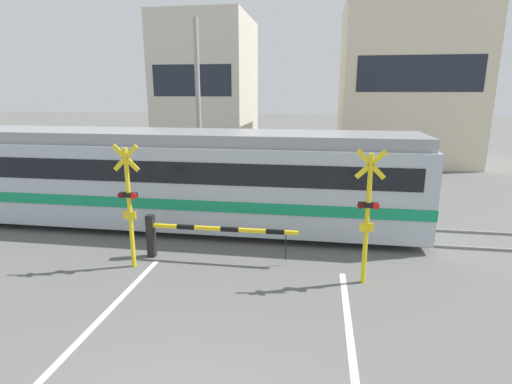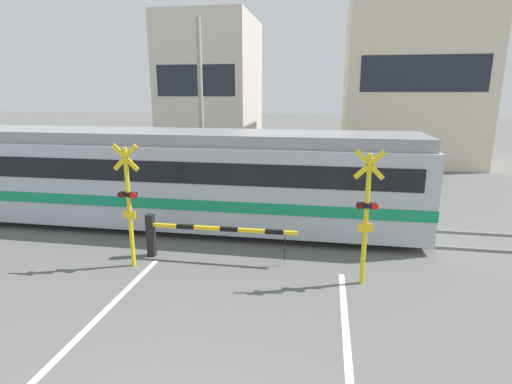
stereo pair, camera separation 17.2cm
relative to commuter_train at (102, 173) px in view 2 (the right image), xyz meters
name	(u,v)px [view 2 (the right image)]	position (x,y,z in m)	size (l,w,h in m)	color
rail_track_near	(259,236)	(5.57, -0.72, -1.66)	(50.00, 0.10, 0.08)	gray
rail_track_far	(266,222)	(5.57, 0.72, -1.66)	(50.00, 0.10, 0.08)	gray
commuter_train	(102,173)	(0.00, 0.00, 0.00)	(21.09, 2.79, 3.17)	#ADB7C1
crossing_barrier_near	(187,232)	(3.93, -2.62, -0.96)	(4.08, 0.20, 1.18)	black
crossing_barrier_far	(316,190)	(7.21, 2.72, -0.96)	(4.08, 0.20, 1.18)	black
crossing_signal_left	(129,201)	(2.69, -3.31, 0.05)	(0.68, 0.15, 3.17)	yellow
crossing_signal_right	(366,212)	(8.45, -3.31, 0.05)	(0.68, 0.15, 3.17)	yellow
building_left_of_street	(212,89)	(-0.34, 15.08, 2.89)	(5.77, 7.17, 9.18)	beige
building_right_of_street	(410,84)	(12.59, 15.08, 3.17)	(7.98, 7.17, 9.74)	beige
utility_pole_streetside	(201,107)	(1.94, 5.22, 2.03)	(0.22, 0.22, 7.45)	gray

